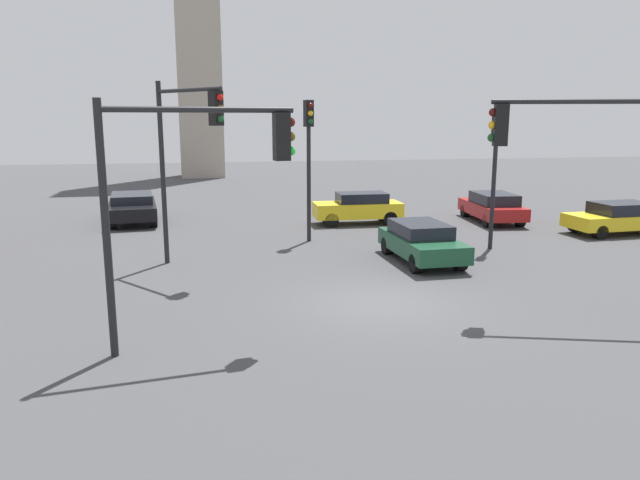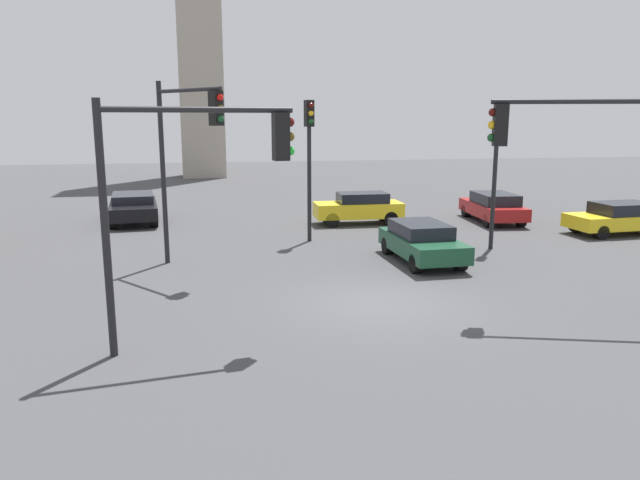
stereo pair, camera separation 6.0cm
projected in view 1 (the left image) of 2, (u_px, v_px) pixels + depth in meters
ground_plane at (379, 303)px, 15.86m from camera, size 107.32×107.32×0.00m
traffic_light_0 at (495, 156)px, 21.78m from camera, size 0.45×0.48×4.96m
traffic_light_1 at (584, 156)px, 14.38m from camera, size 4.14×1.43×5.36m
traffic_light_2 at (309, 145)px, 23.12m from camera, size 0.38×0.48×5.48m
traffic_light_3 at (186, 139)px, 18.54m from camera, size 2.04×2.65×5.97m
traffic_light_4 at (196, 171)px, 12.17m from camera, size 3.96×0.77×5.18m
car_0 at (358, 207)px, 27.64m from camera, size 4.03×1.69×1.45m
car_1 at (492, 207)px, 28.22m from camera, size 2.22×4.49×1.38m
car_2 at (132, 207)px, 28.14m from camera, size 2.56×4.97×1.32m
car_3 at (619, 218)px, 25.24m from camera, size 4.30×2.08×1.34m
car_4 at (421, 241)px, 20.34m from camera, size 1.89×4.14×1.33m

